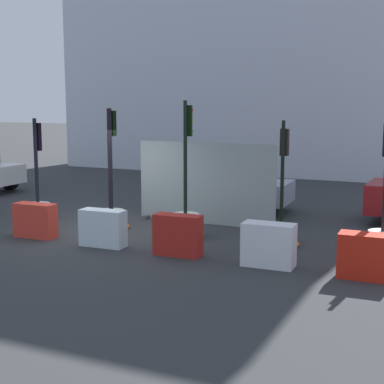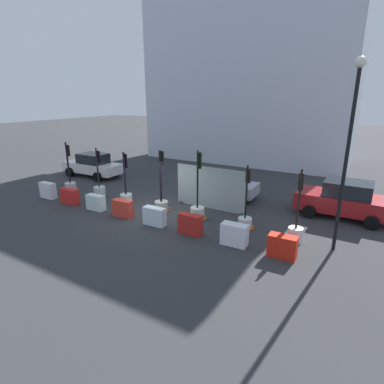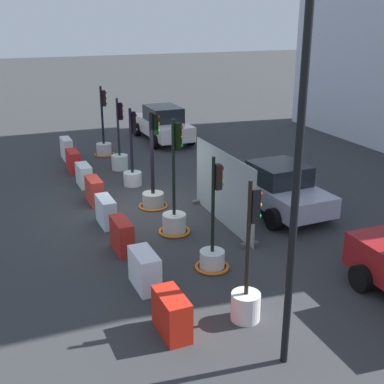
{
  "view_description": "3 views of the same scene",
  "coord_description": "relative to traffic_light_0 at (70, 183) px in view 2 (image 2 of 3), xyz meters",
  "views": [
    {
      "loc": [
        8.03,
        -11.95,
        3.2
      ],
      "look_at": [
        2.49,
        0.02,
        1.14
      ],
      "focal_mm": 54.19,
      "sensor_mm": 36.0,
      "label": 1
    },
    {
      "loc": [
        9.0,
        -11.62,
        5.56
      ],
      "look_at": [
        1.94,
        0.22,
        1.3
      ],
      "focal_mm": 29.23,
      "sensor_mm": 36.0,
      "label": 2
    },
    {
      "loc": [
        14.48,
        -4.05,
        5.86
      ],
      "look_at": [
        2.43,
        0.76,
        1.24
      ],
      "focal_mm": 47.3,
      "sensor_mm": 36.0,
      "label": 3
    }
  ],
  "objects": [
    {
      "name": "ground_plane",
      "position": [
        6.73,
        -0.31,
        -0.46
      ],
      "size": [
        120.0,
        120.0,
        0.0
      ],
      "primitive_type": "plane",
      "color": "#303134"
    },
    {
      "name": "traffic_light_0",
      "position": [
        0.0,
        0.0,
        0.0
      ],
      "size": [
        0.89,
        0.89,
        2.96
      ],
      "color": "silver",
      "rests_on": "ground_plane"
    },
    {
      "name": "traffic_light_1",
      "position": [
        2.38,
        0.1,
        0.03
      ],
      "size": [
        0.65,
        0.65,
        2.81
      ],
      "color": "silver",
      "rests_on": "ground_plane"
    },
    {
      "name": "traffic_light_2",
      "position": [
        4.44,
        0.06,
        0.04
      ],
      "size": [
        0.65,
        0.65,
        2.77
      ],
      "color": "silver",
      "rests_on": "ground_plane"
    },
    {
      "name": "traffic_light_3",
      "position": [
        6.77,
        0.08,
        0.06
      ],
      "size": [
        0.93,
        0.93,
        3.04
      ],
      "color": "#B4B4A6",
      "rests_on": "ground_plane"
    },
    {
      "name": "traffic_light_4",
      "position": [
        8.91,
        0.03,
        0.02
      ],
      "size": [
        0.9,
        0.9,
        3.23
      ],
      "color": "silver",
      "rests_on": "ground_plane"
    },
    {
      "name": "traffic_light_5",
      "position": [
        11.23,
        0.16,
        -0.03
      ],
      "size": [
        0.84,
        0.84,
        2.8
      ],
      "color": "silver",
      "rests_on": "ground_plane"
    },
    {
      "name": "traffic_light_6",
      "position": [
        13.45,
        -0.09,
        0.11
      ],
      "size": [
        0.59,
        0.59,
        2.95
      ],
      "color": "silver",
      "rests_on": "ground_plane"
    },
    {
      "name": "construction_barrier_0",
      "position": [
        0.11,
        -1.61,
        -0.02
      ],
      "size": [
        1.02,
        0.4,
        0.9
      ],
      "color": "silver",
      "rests_on": "ground_plane"
    },
    {
      "name": "construction_barrier_1",
      "position": [
        1.99,
        -1.64,
        -0.05
      ],
      "size": [
        1.09,
        0.43,
        0.82
      ],
      "color": "red",
      "rests_on": "ground_plane"
    },
    {
      "name": "construction_barrier_2",
      "position": [
        3.88,
        -1.58,
        -0.07
      ],
      "size": [
        1.0,
        0.45,
        0.78
      ],
      "color": "silver",
      "rests_on": "ground_plane"
    },
    {
      "name": "construction_barrier_3",
      "position": [
        5.7,
        -1.58,
        -0.06
      ],
      "size": [
        1.04,
        0.43,
        0.82
      ],
      "color": "red",
      "rests_on": "ground_plane"
    },
    {
      "name": "construction_barrier_4",
      "position": [
        7.65,
        -1.63,
        -0.05
      ],
      "size": [
        1.05,
        0.43,
        0.83
      ],
      "color": "silver",
      "rests_on": "ground_plane"
    },
    {
      "name": "construction_barrier_5",
      "position": [
        9.52,
        -1.64,
        -0.03
      ],
      "size": [
        1.02,
        0.42,
        0.87
      ],
      "color": "#B1221B",
      "rests_on": "ground_plane"
    },
    {
      "name": "construction_barrier_6",
      "position": [
        11.49,
        -1.62,
        -0.03
      ],
      "size": [
        1.04,
        0.5,
        0.86
      ],
      "color": "white",
      "rests_on": "ground_plane"
    },
    {
      "name": "construction_barrier_7",
      "position": [
        13.35,
        -1.64,
        -0.05
      ],
      "size": [
        1.02,
        0.5,
        0.83
      ],
      "color": "red",
      "rests_on": "ground_plane"
    },
    {
      "name": "car_white_van",
      "position": [
        -1.55,
        3.21,
        0.35
      ],
      "size": [
        4.46,
        2.1,
        1.66
      ],
      "color": "white",
      "rests_on": "ground_plane"
    },
    {
      "name": "car_silver_hatchback",
      "position": [
        8.51,
        3.57,
        0.28
      ],
      "size": [
        3.93,
        2.21,
        1.52
      ],
      "color": "#ADAAC1",
      "rests_on": "ground_plane"
    },
    {
      "name": "car_red_compact",
      "position": [
        14.75,
        3.78,
        0.4
      ],
      "size": [
        4.24,
        2.28,
        1.76
      ],
      "color": "maroon",
      "rests_on": "ground_plane"
    },
    {
      "name": "building_main_facade",
      "position": [
        5.44,
        15.21,
        7.24
      ],
      "size": [
        17.86,
        7.71,
        15.36
      ],
      "color": "silver",
      "rests_on": "ground_plane"
    },
    {
      "name": "street_lamp_post",
      "position": [
        14.87,
        -0.07,
        3.77
      ],
      "size": [
        0.36,
        0.36,
        6.76
      ],
      "color": "black",
      "rests_on": "ground_plane"
    },
    {
      "name": "site_fence_panel",
      "position": [
        8.74,
        1.58,
        0.57
      ],
      "size": [
        3.86,
        0.5,
        2.16
      ],
      "color": "#92A1A1",
      "rests_on": "ground_plane"
    }
  ]
}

